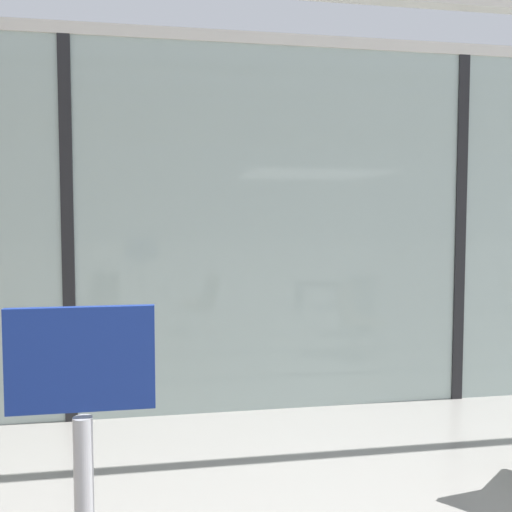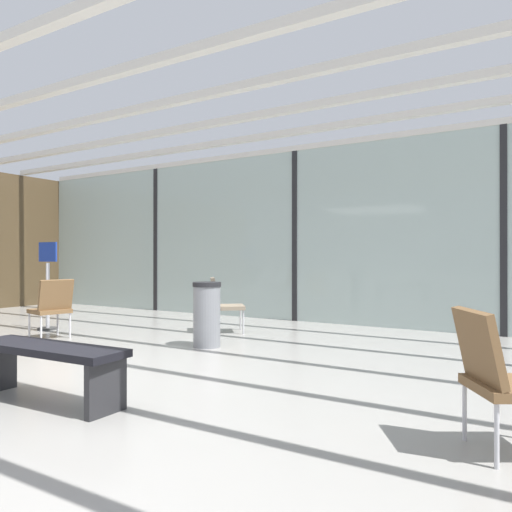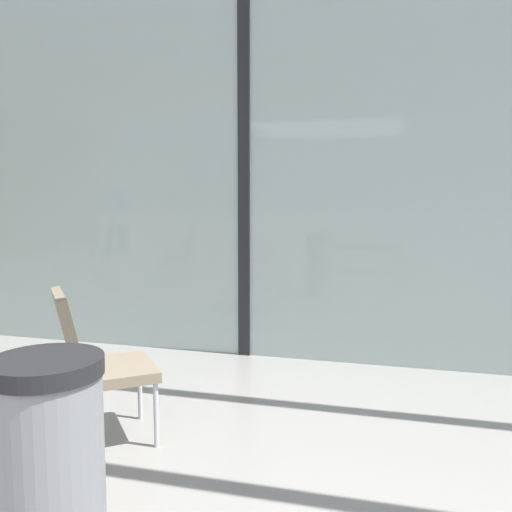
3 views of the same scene
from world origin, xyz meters
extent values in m
cube|color=#A3B7B2|center=(0.00, 5.20, 1.59)|extent=(14.00, 0.08, 3.19)
cube|color=black|center=(0.00, 5.20, 1.59)|extent=(0.10, 0.12, 3.19)
ellipsoid|color=silver|center=(1.55, 10.11, 1.83)|extent=(12.74, 3.66, 3.66)
sphere|color=#9D9DA0|center=(-4.31, 10.11, 1.83)|extent=(2.02, 2.02, 2.02)
sphere|color=black|center=(-1.95, 8.42, 2.11)|extent=(0.28, 0.28, 0.28)
sphere|color=black|center=(-1.05, 8.42, 2.11)|extent=(0.28, 0.28, 0.28)
sphere|color=black|center=(-0.15, 8.42, 2.11)|extent=(0.28, 0.28, 0.28)
sphere|color=black|center=(0.75, 8.42, 2.11)|extent=(0.28, 0.28, 0.28)
cube|color=#7F705B|center=(-0.27, 3.37, 0.40)|extent=(0.68, 0.68, 0.06)
cube|color=#7F705B|center=(-0.43, 3.23, 0.65)|extent=(0.41, 0.46, 0.44)
cylinder|color=#BCBCC1|center=(0.03, 3.34, 0.18)|extent=(0.03, 0.03, 0.37)
cylinder|color=#BCBCC1|center=(-0.24, 3.66, 0.18)|extent=(0.03, 0.03, 0.37)
cylinder|color=#BCBCC1|center=(-0.30, 3.07, 0.18)|extent=(0.03, 0.03, 0.37)
cylinder|color=#BCBCC1|center=(-0.56, 3.40, 0.18)|extent=(0.03, 0.03, 0.37)
cylinder|color=slate|center=(0.19, 2.18, 0.40)|extent=(0.36, 0.36, 0.80)
cylinder|color=black|center=(0.19, 2.18, 0.83)|extent=(0.38, 0.38, 0.06)
camera|label=1|loc=(-2.76, 0.32, 1.71)|focal=39.58mm
camera|label=2|loc=(4.08, -2.96, 1.18)|focal=33.91mm
camera|label=3|loc=(1.33, 0.66, 1.40)|focal=38.64mm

